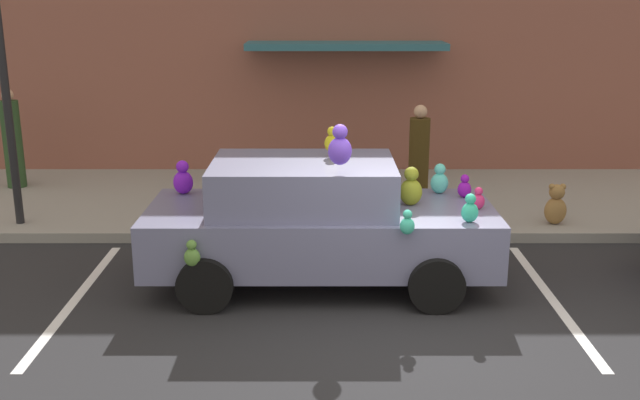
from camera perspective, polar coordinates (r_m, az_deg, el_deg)
ground_plane at (r=7.99m, az=7.18°, el=-10.35°), size 60.00×60.00×0.00m
sidewalk at (r=12.63m, az=4.44°, el=-0.05°), size 24.00×4.00×0.15m
storefront_building at (r=14.30m, az=4.02°, el=14.47°), size 24.00×1.25×6.40m
parking_stripe_front at (r=9.25m, az=17.28°, el=-7.21°), size 0.12×3.60×0.01m
parking_stripe_rear at (r=9.29m, az=-18.24°, el=-7.19°), size 0.12×3.60×0.01m
plush_covered_car at (r=9.03m, az=-0.30°, el=-1.66°), size 4.18×1.97×2.10m
teddy_bear_on_sidewalk at (r=11.55m, az=17.58°, el=-0.39°), size 0.32×0.27×0.62m
street_lamp_post at (r=11.56m, az=-23.28°, el=10.17°), size 0.28×0.28×4.07m
pedestrian_near_shopfront at (r=14.10m, az=-22.55°, el=4.14°), size 0.33×0.33×1.73m
pedestrian_walking_past at (r=11.48m, az=7.52°, el=2.76°), size 0.31×0.31×1.70m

